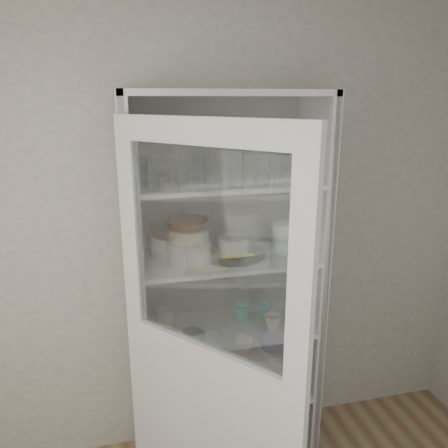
{
  "coord_description": "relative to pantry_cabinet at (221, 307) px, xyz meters",
  "views": [
    {
      "loc": [
        -0.31,
        -0.82,
        2.06
      ],
      "look_at": [
        0.2,
        1.27,
        1.44
      ],
      "focal_mm": 35.0,
      "sensor_mm": 36.0,
      "label": 1
    }
  ],
  "objects": [
    {
      "name": "tumbler_0",
      "position": [
        -0.36,
        -0.2,
        0.78
      ],
      "size": [
        0.07,
        0.07,
        0.12
      ],
      "primitive_type": "cylinder",
      "rotation": [
        0.0,
        0.0,
        -0.07
      ],
      "color": "silver",
      "rests_on": "shelf_glass"
    },
    {
      "name": "tumbler_9",
      "position": [
        -0.21,
        -0.08,
        0.79
      ],
      "size": [
        0.07,
        0.07,
        0.13
      ],
      "primitive_type": "cylinder",
      "rotation": [
        0.0,
        0.0,
        0.14
      ],
      "color": "silver",
      "rests_on": "shelf_glass"
    },
    {
      "name": "teal_jar",
      "position": [
        0.11,
        -0.04,
        -0.03
      ],
      "size": [
        0.09,
        0.09,
        0.1
      ],
      "color": "teal",
      "rests_on": "shelf_mugs"
    },
    {
      "name": "pantry_cabinet",
      "position": [
        0.0,
        0.0,
        0.0
      ],
      "size": [
        1.0,
        0.45,
        2.1
      ],
      "color": "silver",
      "rests_on": "floor"
    },
    {
      "name": "tumbler_4",
      "position": [
        0.15,
        -0.22,
        0.79
      ],
      "size": [
        0.09,
        0.09,
        0.14
      ],
      "primitive_type": "cylinder",
      "rotation": [
        0.0,
        0.0,
        0.21
      ],
      "color": "silver",
      "rests_on": "shelf_glass"
    },
    {
      "name": "yellow_trivet",
      "position": [
        0.05,
        -0.06,
        0.35
      ],
      "size": [
        0.18,
        0.18,
        0.01
      ],
      "primitive_type": "cube",
      "rotation": [
        0.0,
        0.0,
        0.06
      ],
      "color": "yellow",
      "rests_on": "glass_platter"
    },
    {
      "name": "cream_bowl",
      "position": [
        -0.19,
        -0.09,
        0.46
      ],
      "size": [
        0.26,
        0.26,
        0.06
      ],
      "primitive_type": "cylinder",
      "rotation": [
        0.0,
        0.0,
        -0.41
      ],
      "color": "beige",
      "rests_on": "plate_stack_front"
    },
    {
      "name": "mug_white",
      "position": [
        0.24,
        -0.18,
        -0.03
      ],
      "size": [
        0.12,
        0.12,
        0.09
      ],
      "primitive_type": "imported",
      "rotation": [
        0.0,
        0.0,
        0.25
      ],
      "color": "silver",
      "rests_on": "shelf_mugs"
    },
    {
      "name": "tumbler_6",
      "position": [
        0.41,
        -0.22,
        0.8
      ],
      "size": [
        0.1,
        0.1,
        0.15
      ],
      "primitive_type": "cylinder",
      "rotation": [
        0.0,
        0.0,
        0.36
      ],
      "color": "silver",
      "rests_on": "shelf_glass"
    },
    {
      "name": "goblet_1",
      "position": [
        -0.14,
        0.03,
        0.8
      ],
      "size": [
        0.07,
        0.07,
        0.16
      ],
      "primitive_type": null,
      "color": "silver",
      "rests_on": "shelf_glass"
    },
    {
      "name": "wall_back",
      "position": [
        -0.2,
        0.16,
        0.36
      ],
      "size": [
        3.6,
        0.02,
        2.6
      ],
      "primitive_type": "cube",
      "color": "#A09F9D",
      "rests_on": "ground"
    },
    {
      "name": "tumbler_7",
      "position": [
        -0.41,
        -0.09,
        0.79
      ],
      "size": [
        0.09,
        0.09,
        0.14
      ],
      "primitive_type": "cylinder",
      "rotation": [
        0.0,
        0.0,
        -0.36
      ],
      "color": "silver",
      "rests_on": "shelf_glass"
    },
    {
      "name": "white_canister",
      "position": [
        -0.31,
        -0.04,
        -0.02
      ],
      "size": [
        0.12,
        0.12,
        0.12
      ],
      "primitive_type": "cylinder",
      "rotation": [
        0.0,
        0.0,
        0.31
      ],
      "color": "silver",
      "rests_on": "shelf_mugs"
    },
    {
      "name": "tumbler_10",
      "position": [
        -0.13,
        -0.09,
        0.79
      ],
      "size": [
        0.09,
        0.09,
        0.13
      ],
      "primitive_type": "cylinder",
      "rotation": [
        0.0,
        0.0,
        0.43
      ],
      "color": "silver",
      "rests_on": "shelf_glass"
    },
    {
      "name": "tumbler_3",
      "position": [
        0.02,
        -0.22,
        0.8
      ],
      "size": [
        0.09,
        0.09,
        0.15
      ],
      "primitive_type": "cylinder",
      "rotation": [
        0.0,
        0.0,
        -0.27
      ],
      "color": "silver",
      "rests_on": "shelf_glass"
    },
    {
      "name": "mug_teal",
      "position": [
        0.24,
        -0.03,
        -0.04
      ],
      "size": [
        0.11,
        0.11,
        0.09
      ],
      "primitive_type": "imported",
      "rotation": [
        0.0,
        0.0,
        0.13
      ],
      "color": "teal",
      "rests_on": "shelf_mugs"
    },
    {
      "name": "terracotta_bowl",
      "position": [
        -0.19,
        -0.09,
        0.52
      ],
      "size": [
        0.25,
        0.25,
        0.05
      ],
      "primitive_type": "imported",
      "rotation": [
        0.0,
        0.0,
        -0.31
      ],
      "color": "brown",
      "rests_on": "cream_bowl"
    },
    {
      "name": "tumbler_2",
      "position": [
        -0.02,
        -0.2,
        0.79
      ],
      "size": [
        0.08,
        0.08,
        0.14
      ],
      "primitive_type": "cylinder",
      "rotation": [
        0.0,
        0.0,
        -0.16
      ],
      "color": "silver",
      "rests_on": "shelf_glass"
    },
    {
      "name": "tumbler_8",
      "position": [
        -0.39,
        -0.06,
        0.79
      ],
      "size": [
        0.08,
        0.08,
        0.13
      ],
      "primitive_type": "cylinder",
      "rotation": [
        0.0,
        0.0,
        0.24
      ],
      "color": "silver",
      "rests_on": "shelf_glass"
    },
    {
      "name": "tin_box",
      "position": [
        0.13,
        -0.1,
        -0.45
      ],
      "size": [
        0.23,
        0.2,
        0.06
      ],
      "primitive_type": "cube",
      "rotation": [
        0.0,
        0.0,
        -0.37
      ],
      "color": "#B2B2B2",
      "rests_on": "shelf_bot"
    },
    {
      "name": "mug_blue",
      "position": [
        0.41,
        -0.15,
        -0.04
      ],
      "size": [
        0.11,
        0.11,
        0.09
      ],
      "primitive_type": "imported",
      "rotation": [
        0.0,
        0.0,
        0.03
      ],
      "color": "#23269E",
      "rests_on": "shelf_mugs"
    },
    {
      "name": "glass_platter",
      "position": [
        0.05,
        -0.06,
        0.33
      ],
      "size": [
        0.4,
        0.4,
        0.02
      ],
      "primitive_type": "cylinder",
      "rotation": [
        0.0,
        0.0,
        -0.19
      ],
      "color": "silver",
      "rests_on": "shelf_plates"
    },
    {
      "name": "tumbler_1",
      "position": [
        -0.41,
        -0.19,
        0.78
      ],
      "size": [
        0.08,
        0.08,
        0.13
      ],
      "primitive_type": "cylinder",
      "rotation": [
        0.0,
        0.0,
        -0.32
      ],
      "color": "silver",
      "rests_on": "shelf_glass"
    },
    {
      "name": "cupboard_door",
      "position": [
        -0.21,
        -0.63,
        -0.07
      ],
      "size": [
        0.61,
        0.72,
        2.0
      ],
      "rotation": [
        0.0,
        0.0,
        -0.87
      ],
      "color": "silver",
      "rests_on": "floor"
    },
    {
      "name": "goblet_2",
      "position": [
        0.1,
        0.0,
        0.81
      ],
      "size": [
        0.08,
        0.08,
        0.18
      ],
      "primitive_type": null,
      "color": "silver",
      "rests_on": "shelf_glass"
    },
    {
      "name": "goblet_0",
      "position": [
        -0.27,
        0.01,
        0.8
      ],
      "size": [
        0.07,
        0.07,
        0.16
      ],
      "primitive_type": null,
      "color": "silver",
      "rests_on": "shelf_glass"
    },
    {
      "name": "white_ramekin",
      "position": [
        0.05,
        -0.06,
        0.39
      ],
      "size": [
        0.17,
        0.17,
        0.07
      ],
      "primitive_type": "cylinder",
      "rotation": [
        0.0,
        0.0,
        0.03
      ],
      "color": "silver",
      "rests_on": "yellow_trivet"
    },
    {
      "name": "goblet_3",
      "position": [
        0.35,
        0.05,
        0.81
      ],
      "size": [
        0.08,
        0.08,
        0.18
      ],
      "primitive_type": null,
      "color": "silver",
      "rests_on": "shelf_glass"
    },
    {
      "name": "measuring_cups",
      "position": [
        -0.19,
        -0.16,
        -0.06
      ],
      "size": [
        0.1,
        0.1,
        0.04
      ],
      "primitive_type": "cylinder",
      "color": "silver",
      "rests_on": "shelf_mugs"
    },
    {
      "name": "plate_stack_back",
      "position": [
        -0.26,
        0.04,
        0.38
      ],
      "size": [
        0.23,
        0.23,
        0.11
      ],
      "primitive_type": "cylinder",
      "color": "silver",
      "rests_on": "shelf_plates"
    },
    {
      "name": "plate_stack_front",
      "position": [
        -0.19,
        -0.09,
        0.38
      ],
      "size": [
        0.22,
        0.22,
        0.11
      ],
      "primitive_type": "cylinder",
      "color": "silver",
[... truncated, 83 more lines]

